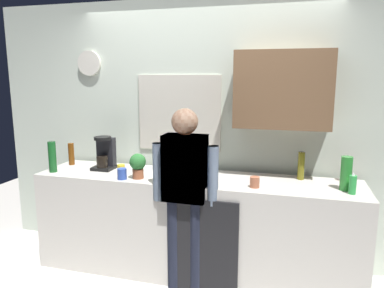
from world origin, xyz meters
name	(u,v)px	position (x,y,z in m)	size (l,w,h in m)	color
ground_plane	(185,288)	(0.00, 0.00, 0.00)	(8.00, 8.00, 0.00)	silver
kitchen_counter	(194,225)	(0.00, 0.30, 0.47)	(2.99, 0.64, 0.94)	beige
dishwasher_panel	(205,248)	(0.19, -0.03, 0.42)	(0.56, 0.02, 0.84)	black
back_wall_assembly	(214,126)	(0.09, 0.70, 1.36)	(4.59, 0.42, 2.60)	silver
coffee_maker	(105,154)	(-0.95, 0.37, 1.08)	(0.20, 0.20, 0.33)	black
bottle_clear_soda	(346,173)	(1.29, 0.26, 1.08)	(0.09, 0.09, 0.28)	#2D8C33
bottle_red_vinegar	(347,170)	(1.33, 0.52, 1.05)	(0.06, 0.06, 0.22)	maroon
bottle_amber_beer	(71,154)	(-1.37, 0.43, 1.05)	(0.06, 0.06, 0.23)	brown
bottle_green_wine	(52,157)	(-1.37, 0.12, 1.09)	(0.07, 0.07, 0.30)	#195923
bottle_olive_oil	(301,166)	(0.94, 0.49, 1.06)	(0.06, 0.06, 0.25)	olive
cup_yellow_cup	(121,169)	(-0.71, 0.25, 0.98)	(0.07, 0.07, 0.09)	yellow
cup_blue_mug	(122,174)	(-0.61, 0.06, 0.99)	(0.08, 0.08, 0.10)	#3351B2
cup_terracotta_mug	(255,182)	(0.57, 0.14, 0.98)	(0.08, 0.08, 0.09)	#B26647
mixing_bowl	(164,165)	(-0.38, 0.53, 0.98)	(0.22, 0.22, 0.08)	white
potted_plant	(138,164)	(-0.48, 0.13, 1.07)	(0.15, 0.15, 0.23)	#9E5638
dish_soap	(353,184)	(1.33, 0.17, 1.02)	(0.06, 0.06, 0.18)	green
person_at_sink	(185,185)	(0.00, 0.00, 0.95)	(0.57, 0.22, 1.60)	brown
person_guest	(185,185)	(0.00, 0.00, 0.95)	(0.57, 0.22, 1.60)	#3F4766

